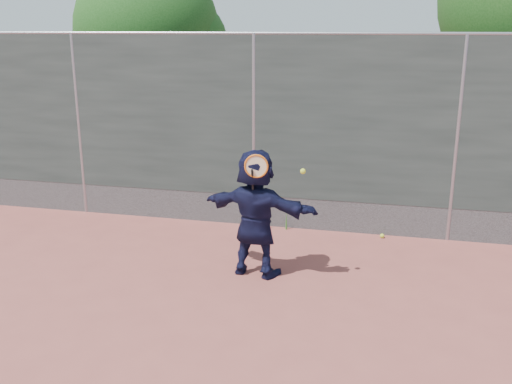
# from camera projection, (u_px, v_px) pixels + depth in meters

# --- Properties ---
(ground) EXTENTS (80.00, 80.00, 0.00)m
(ground) POSITION_uv_depth(u_px,v_px,m) (177.00, 332.00, 5.99)
(ground) COLOR #9E4C42
(ground) RESTS_ON ground
(player) EXTENTS (1.60, 0.77, 1.65)m
(player) POSITION_uv_depth(u_px,v_px,m) (256.00, 213.00, 7.20)
(player) COLOR black
(player) RESTS_ON ground
(ball_ground) EXTENTS (0.07, 0.07, 0.07)m
(ball_ground) POSITION_uv_depth(u_px,v_px,m) (382.00, 236.00, 8.66)
(ball_ground) COLOR #C7D930
(ball_ground) RESTS_ON ground
(fence) EXTENTS (20.00, 0.06, 3.03)m
(fence) POSITION_uv_depth(u_px,v_px,m) (254.00, 128.00, 8.82)
(fence) COLOR #38423D
(fence) RESTS_ON ground
(swing_action) EXTENTS (0.74, 0.13, 0.51)m
(swing_action) POSITION_uv_depth(u_px,v_px,m) (261.00, 168.00, 6.82)
(swing_action) COLOR orange
(swing_action) RESTS_ON ground
(tree_left) EXTENTS (3.15, 3.00, 4.53)m
(tree_left) POSITION_uv_depth(u_px,v_px,m) (155.00, 35.00, 11.93)
(tree_left) COLOR #382314
(tree_left) RESTS_ON ground
(weed_clump) EXTENTS (0.68, 0.07, 0.30)m
(weed_clump) POSITION_uv_depth(u_px,v_px,m) (270.00, 220.00, 9.05)
(weed_clump) COLOR #387226
(weed_clump) RESTS_ON ground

